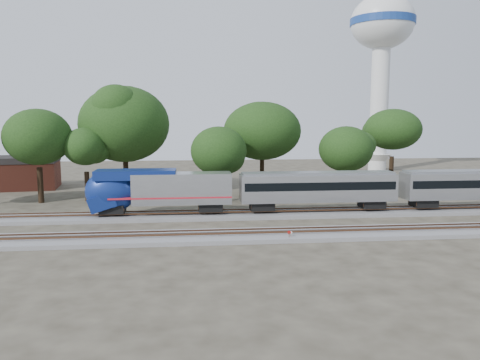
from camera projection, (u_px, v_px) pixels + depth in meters
name	position (u px, v px, depth m)	size (l,w,h in m)	color
ground	(223.00, 228.00, 48.66)	(160.00, 160.00, 0.00)	#383328
track_far	(220.00, 215.00, 54.55)	(160.00, 5.00, 0.73)	slate
track_near	(226.00, 236.00, 44.69)	(160.00, 5.00, 0.73)	slate
switch_stand_red	(289.00, 235.00, 43.54)	(0.32, 0.06, 1.01)	#512D19
switch_stand_white	(291.00, 234.00, 43.93)	(0.27, 0.10, 0.87)	#512D19
switch_lever	(275.00, 239.00, 43.77)	(0.50, 0.30, 0.30)	#512D19
water_tower	(382.00, 42.00, 97.50)	(13.28, 13.28, 36.76)	silver
brick_building	(23.00, 172.00, 75.94)	(11.79, 9.03, 5.24)	maroon
tree_1	(38.00, 137.00, 62.31)	(9.05, 9.05, 12.77)	black
tree_2	(86.00, 147.00, 63.75)	(7.70, 7.70, 10.85)	black
tree_3	(124.00, 124.00, 67.97)	(10.69, 10.69, 15.07)	black
tree_4	(219.00, 151.00, 62.70)	(7.14, 7.14, 10.06)	black
tree_5	(262.00, 131.00, 70.01)	(9.64, 9.64, 13.59)	black
tree_6	(346.00, 149.00, 67.84)	(7.06, 7.06, 9.95)	black
tree_7	(393.00, 130.00, 76.23)	(9.71, 9.71, 13.70)	black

